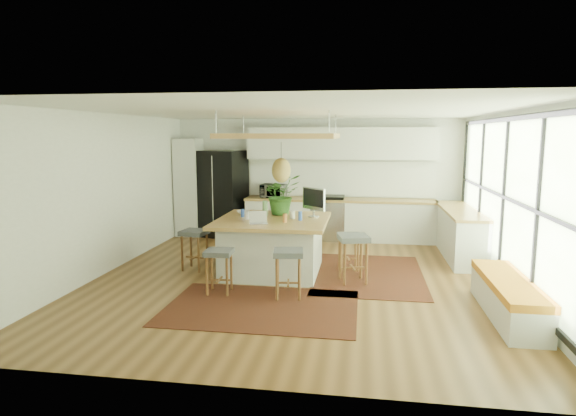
% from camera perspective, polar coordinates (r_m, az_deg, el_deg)
% --- Properties ---
extents(floor, '(7.00, 7.00, 0.00)m').
position_cam_1_polar(floor, '(8.05, 0.87, -8.33)').
color(floor, '#503317').
rests_on(floor, ground).
extents(ceiling, '(7.00, 7.00, 0.00)m').
position_cam_1_polar(ceiling, '(7.71, 0.92, 11.25)').
color(ceiling, white).
rests_on(ceiling, ground).
extents(wall_back, '(6.50, 0.00, 6.50)m').
position_cam_1_polar(wall_back, '(11.22, 3.37, 3.50)').
color(wall_back, silver).
rests_on(wall_back, ground).
extents(wall_front, '(6.50, 0.00, 6.50)m').
position_cam_1_polar(wall_front, '(4.37, -5.48, -4.54)').
color(wall_front, silver).
rests_on(wall_front, ground).
extents(wall_left, '(0.00, 7.00, 7.00)m').
position_cam_1_polar(wall_left, '(8.82, -20.53, 1.58)').
color(wall_left, silver).
rests_on(wall_left, ground).
extents(wall_right, '(0.00, 7.00, 7.00)m').
position_cam_1_polar(wall_right, '(8.00, 24.63, 0.68)').
color(wall_right, silver).
rests_on(wall_right, ground).
extents(window_wall, '(0.10, 6.20, 2.60)m').
position_cam_1_polar(window_wall, '(7.98, 24.45, 1.04)').
color(window_wall, black).
rests_on(window_wall, wall_right).
extents(pantry, '(0.55, 0.60, 2.25)m').
position_cam_1_polar(pantry, '(11.59, -11.49, 2.38)').
color(pantry, beige).
rests_on(pantry, floor).
extents(back_counter_base, '(4.20, 0.60, 0.88)m').
position_cam_1_polar(back_counter_base, '(10.98, 6.02, -1.44)').
color(back_counter_base, beige).
rests_on(back_counter_base, floor).
extents(back_counter_top, '(4.24, 0.64, 0.05)m').
position_cam_1_polar(back_counter_top, '(10.91, 6.06, 0.94)').
color(back_counter_top, olive).
rests_on(back_counter_top, back_counter_base).
extents(backsplash, '(4.20, 0.02, 0.80)m').
position_cam_1_polar(backsplash, '(11.16, 6.17, 3.44)').
color(backsplash, white).
rests_on(backsplash, wall_back).
extents(upper_cabinets, '(4.20, 0.34, 0.70)m').
position_cam_1_polar(upper_cabinets, '(10.96, 6.20, 7.53)').
color(upper_cabinets, beige).
rests_on(upper_cabinets, wall_back).
extents(range, '(0.76, 0.62, 1.00)m').
position_cam_1_polar(range, '(10.99, 4.73, -1.10)').
color(range, '#A5A5AA').
rests_on(range, floor).
extents(right_counter_base, '(0.60, 2.50, 0.88)m').
position_cam_1_polar(right_counter_base, '(9.99, 19.46, -2.89)').
color(right_counter_base, beige).
rests_on(right_counter_base, floor).
extents(right_counter_top, '(0.64, 2.54, 0.05)m').
position_cam_1_polar(right_counter_top, '(9.91, 19.59, -0.28)').
color(right_counter_top, olive).
rests_on(right_counter_top, right_counter_base).
extents(window_bench, '(0.52, 2.00, 0.50)m').
position_cam_1_polar(window_bench, '(7.02, 24.34, -9.54)').
color(window_bench, beige).
rests_on(window_bench, floor).
extents(ceiling_panel, '(1.86, 1.86, 0.80)m').
position_cam_1_polar(ceiling_panel, '(8.15, -0.81, 6.53)').
color(ceiling_panel, olive).
rests_on(ceiling_panel, ceiling).
extents(rug_near, '(2.60, 1.80, 0.01)m').
position_cam_1_polar(rug_near, '(6.79, -3.15, -11.54)').
color(rug_near, black).
rests_on(rug_near, floor).
extents(rug_right, '(1.80, 2.60, 0.01)m').
position_cam_1_polar(rug_right, '(8.42, 9.42, -7.64)').
color(rug_right, black).
rests_on(rug_right, floor).
extents(fridge, '(1.15, 1.00, 1.98)m').
position_cam_1_polar(fridge, '(11.37, -7.68, 1.35)').
color(fridge, black).
rests_on(fridge, floor).
extents(island, '(1.85, 1.85, 0.93)m').
position_cam_1_polar(island, '(8.34, -1.78, -4.42)').
color(island, olive).
rests_on(island, floor).
extents(stool_near_left, '(0.41, 0.41, 0.66)m').
position_cam_1_polar(stool_near_left, '(7.34, -8.05, -7.21)').
color(stool_near_left, '#414448').
rests_on(stool_near_left, floor).
extents(stool_near_right, '(0.47, 0.47, 0.71)m').
position_cam_1_polar(stool_near_right, '(7.08, 0.03, -7.69)').
color(stool_near_right, '#414448').
rests_on(stool_near_right, floor).
extents(stool_right_front, '(0.55, 0.55, 0.77)m').
position_cam_1_polar(stool_right_front, '(7.86, 7.62, -6.13)').
color(stool_right_front, '#414448').
rests_on(stool_right_front, floor).
extents(stool_right_back, '(0.44, 0.44, 0.64)m').
position_cam_1_polar(stool_right_back, '(8.56, 7.11, -4.90)').
color(stool_right_back, '#414448').
rests_on(stool_right_back, floor).
extents(stool_left_side, '(0.47, 0.47, 0.70)m').
position_cam_1_polar(stool_left_side, '(8.68, -10.87, -4.81)').
color(stool_left_side, '#414448').
rests_on(stool_left_side, floor).
extents(laptop, '(0.36, 0.37, 0.21)m').
position_cam_1_polar(laptop, '(7.75, -3.49, -1.02)').
color(laptop, '#A5A5AA').
rests_on(laptop, island).
extents(monitor, '(0.54, 0.52, 0.52)m').
position_cam_1_polar(monitor, '(8.39, 3.02, 0.68)').
color(monitor, '#A5A5AA').
rests_on(monitor, island).
extents(microwave, '(0.59, 0.38, 0.37)m').
position_cam_1_polar(microwave, '(11.04, -1.71, 2.18)').
color(microwave, '#A5A5AA').
rests_on(microwave, back_counter_top).
extents(island_plant, '(0.93, 0.96, 0.56)m').
position_cam_1_polar(island_plant, '(8.67, -0.77, 1.09)').
color(island_plant, '#1E4C19').
rests_on(island_plant, island).
extents(island_bowl, '(0.29, 0.29, 0.06)m').
position_cam_1_polar(island_bowl, '(8.81, -5.26, -0.49)').
color(island_bowl, silver).
rests_on(island_bowl, island).
extents(island_bottle_0, '(0.07, 0.07, 0.19)m').
position_cam_1_polar(island_bottle_0, '(8.45, -5.34, -0.42)').
color(island_bottle_0, blue).
rests_on(island_bottle_0, island).
extents(island_bottle_1, '(0.07, 0.07, 0.19)m').
position_cam_1_polar(island_bottle_1, '(8.17, -4.75, -0.71)').
color(island_bottle_1, white).
rests_on(island_bottle_1, island).
extents(island_bottle_2, '(0.07, 0.07, 0.19)m').
position_cam_1_polar(island_bottle_2, '(7.90, -0.42, -1.01)').
color(island_bottle_2, '#A66637').
rests_on(island_bottle_2, island).
extents(island_bottle_3, '(0.07, 0.07, 0.19)m').
position_cam_1_polar(island_bottle_3, '(8.23, 0.66, -0.62)').
color(island_bottle_3, silver).
rests_on(island_bottle_3, island).
extents(island_bottle_4, '(0.07, 0.07, 0.19)m').
position_cam_1_polar(island_bottle_4, '(8.51, -2.81, -0.32)').
color(island_bottle_4, '#638D55').
rests_on(island_bottle_4, island).
extents(island_bottle_5, '(0.07, 0.07, 0.19)m').
position_cam_1_polar(island_bottle_5, '(8.06, 1.56, -0.82)').
color(island_bottle_5, blue).
rests_on(island_bottle_5, island).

